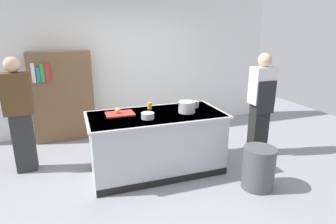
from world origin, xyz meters
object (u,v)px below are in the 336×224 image
at_px(sauce_pan, 194,104).
at_px(person_guest, 20,113).
at_px(mixing_bowl, 148,116).
at_px(bookshelf, 63,97).
at_px(juice_cup, 150,106).
at_px(person_chef, 261,102).
at_px(trash_bin, 258,168).
at_px(stock_pot, 187,107).
at_px(onion, 118,110).

height_order(sauce_pan, person_guest, person_guest).
xyz_separation_m(sauce_pan, person_guest, (-2.54, 0.51, -0.04)).
relative_size(mixing_bowl, bookshelf, 0.11).
relative_size(juice_cup, person_chef, 0.06).
relative_size(mixing_bowl, trash_bin, 0.31).
xyz_separation_m(juice_cup, person_guest, (-1.85, 0.37, -0.04)).
height_order(person_chef, person_guest, same).
height_order(sauce_pan, trash_bin, sauce_pan).
bearing_deg(bookshelf, sauce_pan, -39.93).
xyz_separation_m(trash_bin, bookshelf, (-2.45, 2.71, 0.56)).
xyz_separation_m(sauce_pan, mixing_bowl, (-0.84, -0.32, -0.01)).
height_order(sauce_pan, person_chef, person_chef).
height_order(stock_pot, juice_cup, stock_pot).
bearing_deg(onion, stock_pot, -13.30).
height_order(mixing_bowl, bookshelf, bookshelf).
bearing_deg(sauce_pan, mixing_bowl, -159.29).
height_order(trash_bin, person_chef, person_chef).
height_order(mixing_bowl, trash_bin, mixing_bowl).
relative_size(mixing_bowl, person_guest, 0.11).
bearing_deg(stock_pot, onion, 166.70).
bearing_deg(bookshelf, person_guest, -116.86).
height_order(mixing_bowl, person_chef, person_chef).
height_order(onion, bookshelf, bookshelf).
bearing_deg(trash_bin, bookshelf, 132.09).
distance_m(stock_pot, bookshelf, 2.56).
relative_size(stock_pot, person_chef, 0.18).
xyz_separation_m(stock_pot, sauce_pan, (0.22, 0.22, -0.04)).
distance_m(onion, bookshelf, 1.81).
xyz_separation_m(stock_pot, person_chef, (1.37, 0.08, -0.07)).
bearing_deg(bookshelf, trash_bin, -47.91).
relative_size(sauce_pan, mixing_bowl, 1.18).
xyz_separation_m(onion, trash_bin, (1.68, -1.07, -0.67)).
bearing_deg(trash_bin, mixing_bowl, 150.53).
relative_size(sauce_pan, person_chef, 0.12).
distance_m(stock_pot, person_guest, 2.43).
bearing_deg(mixing_bowl, sauce_pan, 20.71).
bearing_deg(onion, person_chef, -3.69).
height_order(juice_cup, person_guest, person_guest).
relative_size(stock_pot, person_guest, 0.18).
height_order(onion, juice_cup, onion).
bearing_deg(onion, trash_bin, -32.59).
relative_size(trash_bin, bookshelf, 0.34).
bearing_deg(person_chef, sauce_pan, 97.65).
bearing_deg(person_chef, bookshelf, 74.88).
bearing_deg(stock_pot, person_guest, 162.56).
relative_size(onion, person_chef, 0.05).
xyz_separation_m(trash_bin, person_guest, (-3.02, 1.57, 0.62)).
xyz_separation_m(sauce_pan, juice_cup, (-0.69, 0.14, 0.00)).
distance_m(stock_pot, trash_bin, 1.30).
bearing_deg(juice_cup, mixing_bowl, -108.61).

